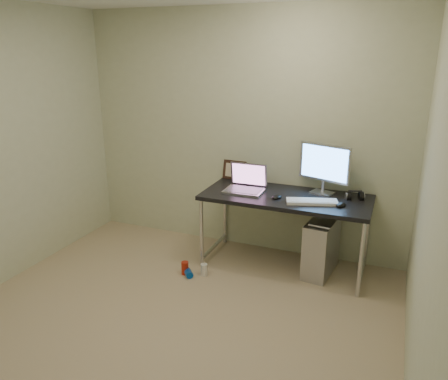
% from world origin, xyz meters
% --- Properties ---
extents(floor, '(3.50, 3.50, 0.00)m').
position_xyz_m(floor, '(0.00, 0.00, 0.00)').
color(floor, tan).
rests_on(floor, ground).
extents(wall_back, '(3.50, 0.02, 2.50)m').
position_xyz_m(wall_back, '(0.00, 1.75, 1.25)').
color(wall_back, beige).
rests_on(wall_back, ground).
extents(wall_right, '(0.02, 3.50, 2.50)m').
position_xyz_m(wall_right, '(1.75, 0.00, 1.25)').
color(wall_right, beige).
rests_on(wall_right, ground).
extents(desk, '(1.60, 0.70, 0.75)m').
position_xyz_m(desk, '(0.59, 1.40, 0.67)').
color(desk, black).
rests_on(desk, ground).
extents(tower_computer, '(0.29, 0.55, 0.58)m').
position_xyz_m(tower_computer, '(0.96, 1.42, 0.27)').
color(tower_computer, '#B5B5BA').
rests_on(tower_computer, ground).
extents(cable_a, '(0.01, 0.16, 0.69)m').
position_xyz_m(cable_a, '(0.91, 1.70, 0.40)').
color(cable_a, black).
rests_on(cable_a, ground).
extents(cable_b, '(0.02, 0.11, 0.71)m').
position_xyz_m(cable_b, '(1.00, 1.68, 0.38)').
color(cable_b, black).
rests_on(cable_b, ground).
extents(can_red, '(0.08, 0.08, 0.13)m').
position_xyz_m(can_red, '(-0.25, 0.88, 0.06)').
color(can_red, '#A92110').
rests_on(can_red, ground).
extents(can_white, '(0.07, 0.07, 0.12)m').
position_xyz_m(can_white, '(-0.06, 0.92, 0.06)').
color(can_white, silver).
rests_on(can_white, ground).
extents(can_blue, '(0.14, 0.14, 0.07)m').
position_xyz_m(can_blue, '(-0.20, 0.85, 0.03)').
color(can_blue, '#0C4AB9').
rests_on(can_blue, ground).
extents(laptop, '(0.38, 0.31, 0.26)m').
position_xyz_m(laptop, '(0.18, 1.41, 0.81)').
color(laptop, silver).
rests_on(laptop, desk).
extents(monitor, '(0.50, 0.21, 0.49)m').
position_xyz_m(monitor, '(0.90, 1.60, 1.03)').
color(monitor, silver).
rests_on(monitor, desk).
extents(keyboard, '(0.48, 0.28, 0.03)m').
position_xyz_m(keyboard, '(0.86, 1.28, 0.76)').
color(keyboard, white).
rests_on(keyboard, desk).
extents(mouse_right, '(0.11, 0.14, 0.04)m').
position_xyz_m(mouse_right, '(1.12, 1.30, 0.77)').
color(mouse_right, black).
rests_on(mouse_right, desk).
extents(mouse_left, '(0.11, 0.14, 0.04)m').
position_xyz_m(mouse_left, '(0.53, 1.30, 0.77)').
color(mouse_left, black).
rests_on(mouse_left, desk).
extents(headphones, '(0.19, 0.10, 0.11)m').
position_xyz_m(headphones, '(1.21, 1.54, 0.78)').
color(headphones, black).
rests_on(headphones, desk).
extents(picture_frame, '(0.26, 0.09, 0.21)m').
position_xyz_m(picture_frame, '(-0.06, 1.73, 0.85)').
color(picture_frame, black).
rests_on(picture_frame, desk).
extents(webcam, '(0.04, 0.03, 0.11)m').
position_xyz_m(webcam, '(0.24, 1.65, 0.83)').
color(webcam, silver).
rests_on(webcam, desk).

